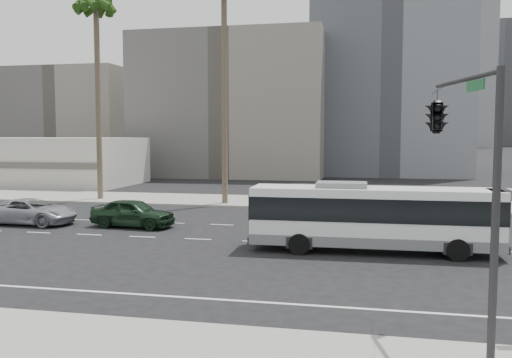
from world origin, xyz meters
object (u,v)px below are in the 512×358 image
(car_a, at_px, (133,213))
(palm_mid, at_px, (96,8))
(traffic_signal, at_px, (442,122))
(city_bus, at_px, (373,216))
(car_b, at_px, (31,211))

(car_a, height_order, palm_mid, palm_mid)
(traffic_signal, height_order, palm_mid, palm_mid)
(city_bus, relative_size, car_a, 2.27)
(traffic_signal, relative_size, palm_mid, 0.40)
(city_bus, xyz_separation_m, palm_mid, (-21.46, 15.39, 13.61))
(car_a, xyz_separation_m, traffic_signal, (15.08, -13.02, 4.77))
(car_a, relative_size, car_b, 0.89)
(city_bus, height_order, palm_mid, palm_mid)
(car_a, xyz_separation_m, car_b, (-6.35, -0.25, -0.07))
(car_a, relative_size, traffic_signal, 0.72)
(car_a, height_order, car_b, car_a)
(city_bus, xyz_separation_m, car_a, (-13.39, 3.94, -0.83))
(car_b, relative_size, traffic_signal, 0.81)
(palm_mid, bearing_deg, car_b, -81.61)
(city_bus, height_order, car_a, city_bus)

